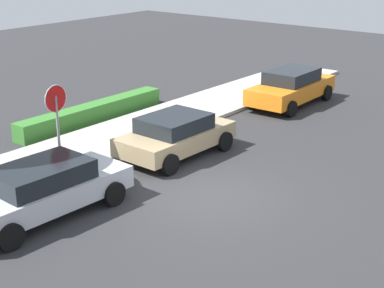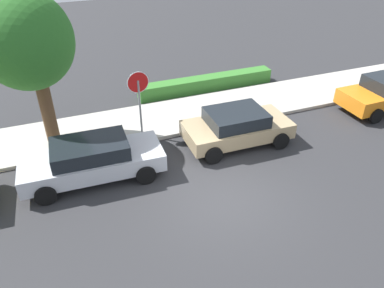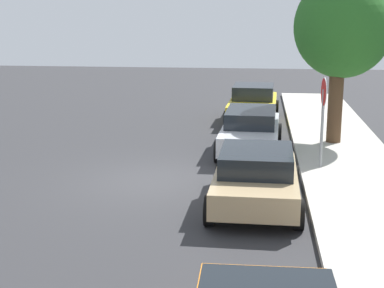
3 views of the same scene
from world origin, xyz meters
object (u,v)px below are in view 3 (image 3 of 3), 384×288
parked_car_yellow (253,103)px  street_tree_near_corner (343,28)px  stop_sign (323,107)px  parked_car_tan (256,177)px  parked_car_silver (251,129)px

parked_car_yellow → street_tree_near_corner: street_tree_near_corner is taller
street_tree_near_corner → parked_car_yellow: bearing=-144.7°
stop_sign → street_tree_near_corner: 4.05m
stop_sign → street_tree_near_corner: bearing=165.6°
street_tree_near_corner → parked_car_tan: bearing=-21.9°
parked_car_silver → parked_car_yellow: bearing=179.9°
parked_car_silver → street_tree_near_corner: 4.42m
stop_sign → parked_car_tan: size_ratio=0.67×
parked_car_silver → parked_car_yellow: (-5.28, 0.01, 0.01)m
stop_sign → parked_car_silver: stop_sign is taller
parked_car_tan → street_tree_near_corner: (-6.57, 2.65, 3.14)m
stop_sign → parked_car_tan: bearing=-29.3°
parked_car_yellow → street_tree_near_corner: bearing=35.3°
stop_sign → street_tree_near_corner: street_tree_near_corner is taller
stop_sign → parked_car_silver: 3.12m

